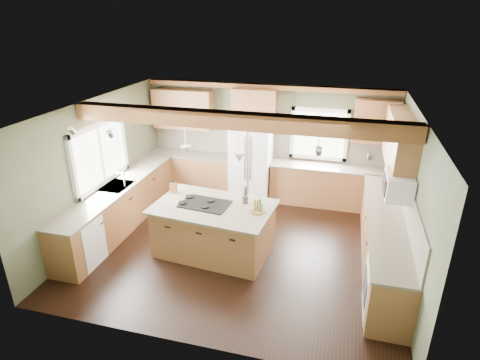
# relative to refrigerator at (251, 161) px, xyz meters

# --- Properties ---
(floor) EXTENTS (5.60, 5.60, 0.00)m
(floor) POSITION_rel_refrigerator_xyz_m (0.30, -2.12, -0.90)
(floor) COLOR black
(floor) RESTS_ON ground
(ceiling) EXTENTS (5.60, 5.60, 0.00)m
(ceiling) POSITION_rel_refrigerator_xyz_m (0.30, -2.12, 1.70)
(ceiling) COLOR silver
(ceiling) RESTS_ON wall_back
(wall_back) EXTENTS (5.60, 0.00, 5.60)m
(wall_back) POSITION_rel_refrigerator_xyz_m (0.30, 0.38, 0.40)
(wall_back) COLOR #464D36
(wall_back) RESTS_ON ground
(wall_left) EXTENTS (0.00, 5.00, 5.00)m
(wall_left) POSITION_rel_refrigerator_xyz_m (-2.50, -2.12, 0.40)
(wall_left) COLOR #464D36
(wall_left) RESTS_ON ground
(wall_right) EXTENTS (0.00, 5.00, 5.00)m
(wall_right) POSITION_rel_refrigerator_xyz_m (3.10, -2.12, 0.40)
(wall_right) COLOR #464D36
(wall_right) RESTS_ON ground
(ceiling_beam) EXTENTS (5.55, 0.26, 0.26)m
(ceiling_beam) POSITION_rel_refrigerator_xyz_m (0.30, -2.42, 1.57)
(ceiling_beam) COLOR brown
(ceiling_beam) RESTS_ON ceiling
(soffit_trim) EXTENTS (5.55, 0.20, 0.10)m
(soffit_trim) POSITION_rel_refrigerator_xyz_m (0.30, 0.28, 1.64)
(soffit_trim) COLOR brown
(soffit_trim) RESTS_ON ceiling
(backsplash_back) EXTENTS (5.58, 0.03, 0.58)m
(backsplash_back) POSITION_rel_refrigerator_xyz_m (0.30, 0.36, 0.31)
(backsplash_back) COLOR brown
(backsplash_back) RESTS_ON wall_back
(backsplash_right) EXTENTS (0.03, 3.70, 0.58)m
(backsplash_right) POSITION_rel_refrigerator_xyz_m (3.08, -2.07, 0.31)
(backsplash_right) COLOR brown
(backsplash_right) RESTS_ON wall_right
(base_cab_back_left) EXTENTS (2.02, 0.60, 0.88)m
(base_cab_back_left) POSITION_rel_refrigerator_xyz_m (-1.49, 0.08, -0.46)
(base_cab_back_left) COLOR brown
(base_cab_back_left) RESTS_ON floor
(counter_back_left) EXTENTS (2.06, 0.64, 0.04)m
(counter_back_left) POSITION_rel_refrigerator_xyz_m (-1.49, 0.08, 0.00)
(counter_back_left) COLOR brown
(counter_back_left) RESTS_ON base_cab_back_left
(base_cab_back_right) EXTENTS (2.62, 0.60, 0.88)m
(base_cab_back_right) POSITION_rel_refrigerator_xyz_m (1.79, 0.08, -0.46)
(base_cab_back_right) COLOR brown
(base_cab_back_right) RESTS_ON floor
(counter_back_right) EXTENTS (2.66, 0.64, 0.04)m
(counter_back_right) POSITION_rel_refrigerator_xyz_m (1.79, 0.08, 0.00)
(counter_back_right) COLOR brown
(counter_back_right) RESTS_ON base_cab_back_right
(base_cab_left) EXTENTS (0.60, 3.70, 0.88)m
(base_cab_left) POSITION_rel_refrigerator_xyz_m (-2.20, -2.07, -0.46)
(base_cab_left) COLOR brown
(base_cab_left) RESTS_ON floor
(counter_left) EXTENTS (0.64, 3.74, 0.04)m
(counter_left) POSITION_rel_refrigerator_xyz_m (-2.20, -2.07, 0.00)
(counter_left) COLOR brown
(counter_left) RESTS_ON base_cab_left
(base_cab_right) EXTENTS (0.60, 3.70, 0.88)m
(base_cab_right) POSITION_rel_refrigerator_xyz_m (2.80, -2.07, -0.46)
(base_cab_right) COLOR brown
(base_cab_right) RESTS_ON floor
(counter_right) EXTENTS (0.64, 3.74, 0.04)m
(counter_right) POSITION_rel_refrigerator_xyz_m (2.80, -2.07, 0.00)
(counter_right) COLOR brown
(counter_right) RESTS_ON base_cab_right
(upper_cab_back_left) EXTENTS (1.40, 0.35, 0.90)m
(upper_cab_back_left) POSITION_rel_refrigerator_xyz_m (-1.69, 0.21, 1.05)
(upper_cab_back_left) COLOR brown
(upper_cab_back_left) RESTS_ON wall_back
(upper_cab_over_fridge) EXTENTS (0.96, 0.35, 0.70)m
(upper_cab_over_fridge) POSITION_rel_refrigerator_xyz_m (-0.00, 0.21, 1.25)
(upper_cab_over_fridge) COLOR brown
(upper_cab_over_fridge) RESTS_ON wall_back
(upper_cab_right) EXTENTS (0.35, 2.20, 0.90)m
(upper_cab_right) POSITION_rel_refrigerator_xyz_m (2.92, -1.22, 1.05)
(upper_cab_right) COLOR brown
(upper_cab_right) RESTS_ON wall_right
(upper_cab_back_corner) EXTENTS (0.90, 0.35, 0.90)m
(upper_cab_back_corner) POSITION_rel_refrigerator_xyz_m (2.60, 0.21, 1.05)
(upper_cab_back_corner) COLOR brown
(upper_cab_back_corner) RESTS_ON wall_back
(window_left) EXTENTS (0.04, 1.60, 1.05)m
(window_left) POSITION_rel_refrigerator_xyz_m (-2.48, -2.07, 0.65)
(window_left) COLOR white
(window_left) RESTS_ON wall_left
(window_back) EXTENTS (1.10, 0.04, 1.00)m
(window_back) POSITION_rel_refrigerator_xyz_m (1.45, 0.36, 0.65)
(window_back) COLOR white
(window_back) RESTS_ON wall_back
(sink) EXTENTS (0.50, 0.65, 0.03)m
(sink) POSITION_rel_refrigerator_xyz_m (-2.20, -2.07, 0.01)
(sink) COLOR #262628
(sink) RESTS_ON counter_left
(faucet) EXTENTS (0.02, 0.02, 0.28)m
(faucet) POSITION_rel_refrigerator_xyz_m (-2.02, -2.07, 0.15)
(faucet) COLOR #B2B2B7
(faucet) RESTS_ON sink
(dishwasher) EXTENTS (0.60, 0.60, 0.84)m
(dishwasher) POSITION_rel_refrigerator_xyz_m (-2.19, -3.37, -0.47)
(dishwasher) COLOR white
(dishwasher) RESTS_ON floor
(oven) EXTENTS (0.60, 0.72, 0.84)m
(oven) POSITION_rel_refrigerator_xyz_m (2.79, -3.37, -0.47)
(oven) COLOR white
(oven) RESTS_ON floor
(microwave) EXTENTS (0.40, 0.70, 0.38)m
(microwave) POSITION_rel_refrigerator_xyz_m (2.88, -2.17, 0.65)
(microwave) COLOR white
(microwave) RESTS_ON wall_right
(pendant_left) EXTENTS (0.18, 0.18, 0.16)m
(pendant_left) POSITION_rel_refrigerator_xyz_m (-0.58, -2.37, 0.98)
(pendant_left) COLOR #B2B2B7
(pendant_left) RESTS_ON ceiling
(pendant_right) EXTENTS (0.18, 0.18, 0.16)m
(pendant_right) POSITION_rel_refrigerator_xyz_m (0.38, -2.47, 0.98)
(pendant_right) COLOR #B2B2B7
(pendant_right) RESTS_ON ceiling
(refrigerator) EXTENTS (0.90, 0.74, 1.80)m
(refrigerator) POSITION_rel_refrigerator_xyz_m (0.00, 0.00, 0.00)
(refrigerator) COLOR white
(refrigerator) RESTS_ON floor
(island) EXTENTS (2.04, 1.37, 0.88)m
(island) POSITION_rel_refrigerator_xyz_m (-0.10, -2.42, -0.46)
(island) COLOR brown
(island) RESTS_ON floor
(island_top) EXTENTS (2.19, 1.51, 0.04)m
(island_top) POSITION_rel_refrigerator_xyz_m (-0.10, -2.42, 0.00)
(island_top) COLOR brown
(island_top) RESTS_ON island
(cooktop) EXTENTS (0.89, 0.64, 0.02)m
(cooktop) POSITION_rel_refrigerator_xyz_m (-0.26, -2.40, 0.03)
(cooktop) COLOR black
(cooktop) RESTS_ON island_top
(knife_block) EXTENTS (0.12, 0.09, 0.19)m
(knife_block) POSITION_rel_refrigerator_xyz_m (-1.00, -2.08, 0.12)
(knife_block) COLOR brown
(knife_block) RESTS_ON island_top
(utensil_crock) EXTENTS (0.13, 0.13, 0.14)m
(utensil_crock) POSITION_rel_refrigerator_xyz_m (0.40, -2.17, 0.09)
(utensil_crock) COLOR #463E38
(utensil_crock) RESTS_ON island_top
(bottle_tray) EXTENTS (0.34, 0.34, 0.24)m
(bottle_tray) POSITION_rel_refrigerator_xyz_m (0.69, -2.43, 0.14)
(bottle_tray) COLOR brown
(bottle_tray) RESTS_ON island_top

